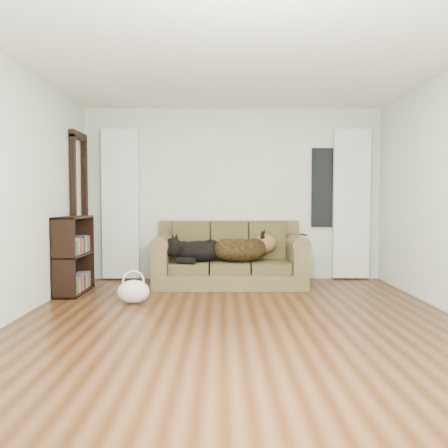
{
  "coord_description": "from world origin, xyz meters",
  "views": [
    {
      "loc": [
        -0.17,
        -4.19,
        1.19
      ],
      "look_at": [
        -0.14,
        1.6,
        0.89
      ],
      "focal_mm": 35.0,
      "sensor_mm": 36.0,
      "label": 1
    }
  ],
  "objects_px": {
    "dog_black_lab": "(196,252)",
    "dog_shepherd": "(243,251)",
    "sofa": "(230,254)",
    "tote_bag": "(133,290)",
    "bookshelf": "(74,255)"
  },
  "relations": [
    {
      "from": "sofa",
      "to": "tote_bag",
      "type": "height_order",
      "value": "sofa"
    },
    {
      "from": "dog_shepherd",
      "to": "bookshelf",
      "type": "relative_size",
      "value": 0.8
    },
    {
      "from": "dog_black_lab",
      "to": "dog_shepherd",
      "type": "distance_m",
      "value": 0.67
    },
    {
      "from": "dog_black_lab",
      "to": "tote_bag",
      "type": "distance_m",
      "value": 1.26
    },
    {
      "from": "sofa",
      "to": "bookshelf",
      "type": "bearing_deg",
      "value": -165.54
    },
    {
      "from": "sofa",
      "to": "dog_black_lab",
      "type": "relative_size",
      "value": 2.94
    },
    {
      "from": "tote_bag",
      "to": "bookshelf",
      "type": "height_order",
      "value": "bookshelf"
    },
    {
      "from": "sofa",
      "to": "tote_bag",
      "type": "relative_size",
      "value": 5.57
    },
    {
      "from": "dog_black_lab",
      "to": "bookshelf",
      "type": "relative_size",
      "value": 0.72
    },
    {
      "from": "tote_bag",
      "to": "dog_shepherd",
      "type": "bearing_deg",
      "value": 38.2
    },
    {
      "from": "sofa",
      "to": "bookshelf",
      "type": "height_order",
      "value": "bookshelf"
    },
    {
      "from": "bookshelf",
      "to": "dog_black_lab",
      "type": "bearing_deg",
      "value": 18.67
    },
    {
      "from": "dog_shepherd",
      "to": "tote_bag",
      "type": "relative_size",
      "value": 2.11
    },
    {
      "from": "sofa",
      "to": "dog_black_lab",
      "type": "xyz_separation_m",
      "value": [
        -0.48,
        -0.09,
        0.03
      ]
    },
    {
      "from": "bookshelf",
      "to": "sofa",
      "type": "bearing_deg",
      "value": 17.44
    }
  ]
}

